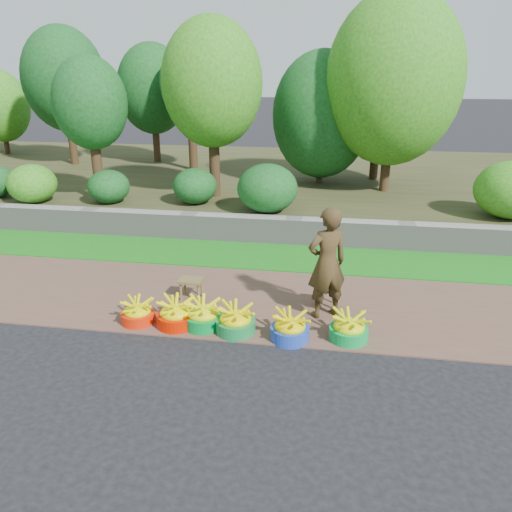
% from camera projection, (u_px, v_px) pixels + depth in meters
% --- Properties ---
extents(ground_plane, '(120.00, 120.00, 0.00)m').
position_uv_depth(ground_plane, '(266.00, 345.00, 6.53)').
color(ground_plane, black).
rests_on(ground_plane, ground).
extents(dirt_shoulder, '(80.00, 2.50, 0.02)m').
position_uv_depth(dirt_shoulder, '(277.00, 303.00, 7.68)').
color(dirt_shoulder, brown).
rests_on(dirt_shoulder, ground).
extents(grass_verge, '(80.00, 1.50, 0.04)m').
position_uv_depth(grass_verge, '(290.00, 257.00, 9.53)').
color(grass_verge, '#197416').
rests_on(grass_verge, ground).
extents(retaining_wall, '(80.00, 0.35, 0.55)m').
position_uv_depth(retaining_wall, '(294.00, 231.00, 10.22)').
color(retaining_wall, gray).
rests_on(retaining_wall, ground).
extents(earth_bank, '(80.00, 10.00, 0.50)m').
position_uv_depth(earth_bank, '(308.00, 182.00, 14.76)').
color(earth_bank, '#3A3A1E').
rests_on(earth_bank, ground).
extents(vegetation, '(32.34, 8.15, 4.65)m').
position_uv_depth(vegetation, '(193.00, 98.00, 13.48)').
color(vegetation, '#372514').
rests_on(vegetation, earth_bank).
extents(basin_a, '(0.48, 0.48, 0.36)m').
position_uv_depth(basin_a, '(138.00, 313.00, 7.05)').
color(basin_a, red).
rests_on(basin_a, ground).
extents(basin_b, '(0.55, 0.55, 0.41)m').
position_uv_depth(basin_b, '(176.00, 315.00, 6.95)').
color(basin_b, red).
rests_on(basin_b, ground).
extents(basin_c, '(0.55, 0.55, 0.41)m').
position_uv_depth(basin_c, '(203.00, 315.00, 6.93)').
color(basin_c, '#04822E').
rests_on(basin_c, ground).
extents(basin_d, '(0.54, 0.54, 0.40)m').
position_uv_depth(basin_d, '(235.00, 321.00, 6.78)').
color(basin_d, '#177A37').
rests_on(basin_d, ground).
extents(basin_e, '(0.52, 0.52, 0.39)m').
position_uv_depth(basin_e, '(290.00, 328.00, 6.61)').
color(basin_e, '#1E40AE').
rests_on(basin_e, ground).
extents(basin_f, '(0.52, 0.52, 0.39)m').
position_uv_depth(basin_f, '(349.00, 329.00, 6.60)').
color(basin_f, '#09973C').
rests_on(basin_f, ground).
extents(stool_left, '(0.38, 0.29, 0.33)m').
position_uv_depth(stool_left, '(191.00, 283.00, 7.74)').
color(stool_left, brown).
rests_on(stool_left, dirt_shoulder).
extents(stool_right, '(0.38, 0.31, 0.31)m').
position_uv_depth(stool_right, '(329.00, 291.00, 7.48)').
color(stool_right, brown).
rests_on(stool_right, dirt_shoulder).
extents(vendor_woman, '(0.71, 0.62, 1.63)m').
position_uv_depth(vendor_woman, '(327.00, 263.00, 7.00)').
color(vendor_woman, black).
rests_on(vendor_woman, dirt_shoulder).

